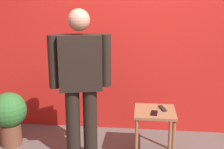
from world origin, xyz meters
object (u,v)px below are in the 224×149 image
(standing_person, at_px, (80,79))
(tv_remote, at_px, (162,108))
(side_table, at_px, (155,119))
(potted_plant, at_px, (9,114))
(cell_phone, at_px, (154,113))

(standing_person, bearing_deg, tv_remote, 12.07)
(side_table, bearing_deg, standing_person, -170.23)
(standing_person, bearing_deg, side_table, 9.77)
(potted_plant, bearing_deg, cell_phone, -6.15)
(side_table, xyz_separation_m, cell_phone, (-0.01, -0.09, 0.11))
(cell_phone, relative_size, potted_plant, 0.21)
(standing_person, distance_m, tv_remote, 1.00)
(standing_person, distance_m, potted_plant, 1.14)
(side_table, distance_m, tv_remote, 0.15)
(tv_remote, height_order, potted_plant, potted_plant)
(tv_remote, distance_m, potted_plant, 1.89)
(standing_person, xyz_separation_m, cell_phone, (0.81, 0.05, -0.38))
(side_table, height_order, potted_plant, potted_plant)
(standing_person, relative_size, cell_phone, 11.86)
(standing_person, relative_size, tv_remote, 10.04)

